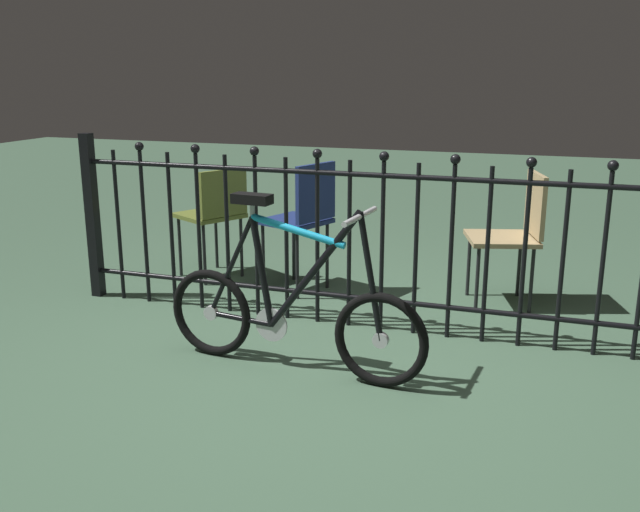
{
  "coord_description": "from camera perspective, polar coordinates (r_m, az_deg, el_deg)",
  "views": [
    {
      "loc": [
        1.1,
        -3.19,
        1.51
      ],
      "look_at": [
        -0.07,
        0.2,
        0.55
      ],
      "focal_mm": 39.5,
      "sensor_mm": 36.0,
      "label": 1
    }
  ],
  "objects": [
    {
      "name": "bicycle",
      "position": [
        3.58,
        -2.38,
        -4.6
      ],
      "size": [
        1.44,
        0.4,
        0.91
      ],
      "color": "black",
      "rests_on": "ground"
    },
    {
      "name": "chair_olive",
      "position": [
        5.16,
        -8.51,
        3.7
      ],
      "size": [
        0.55,
        0.55,
        0.82
      ],
      "color": "black",
      "rests_on": "ground"
    },
    {
      "name": "ground_plane",
      "position": [
        3.7,
        -0.03,
        -9.12
      ],
      "size": [
        20.0,
        20.0,
        0.0
      ],
      "primitive_type": "plane",
      "color": "#44634B"
    },
    {
      "name": "chair_navy",
      "position": [
        4.8,
        -1.33,
        3.5
      ],
      "size": [
        0.51,
        0.51,
        0.9
      ],
      "color": "black",
      "rests_on": "ground"
    },
    {
      "name": "chair_tan",
      "position": [
        4.7,
        15.57,
        2.28
      ],
      "size": [
        0.53,
        0.53,
        0.87
      ],
      "color": "black",
      "rests_on": "ground"
    },
    {
      "name": "iron_fence",
      "position": [
        4.14,
        2.1,
        1.67
      ],
      "size": [
        3.74,
        0.07,
        1.1
      ],
      "color": "black",
      "rests_on": "ground"
    }
  ]
}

